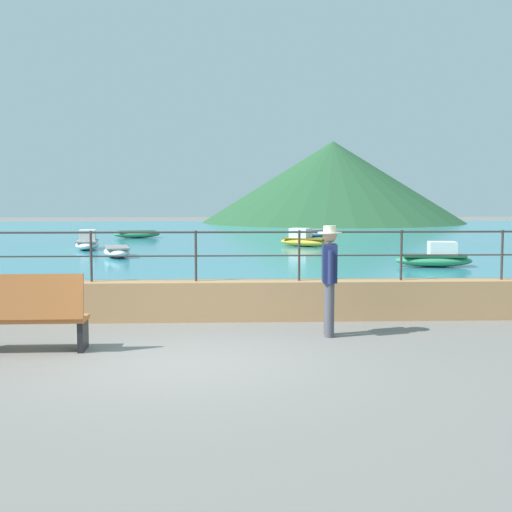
% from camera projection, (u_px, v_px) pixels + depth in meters
% --- Properties ---
extents(ground_plane, '(120.00, 120.00, 0.00)m').
position_uv_depth(ground_plane, '(186.00, 363.00, 9.32)').
color(ground_plane, slate).
extents(promenade_wall, '(20.00, 0.56, 0.70)m').
position_uv_depth(promenade_wall, '(196.00, 301.00, 12.47)').
color(promenade_wall, tan).
rests_on(promenade_wall, ground).
extents(railing, '(18.44, 0.04, 0.90)m').
position_uv_depth(railing, '(196.00, 246.00, 12.39)').
color(railing, '#383330').
rests_on(railing, promenade_wall).
extents(lake_water, '(64.00, 44.32, 0.06)m').
position_uv_depth(lake_water, '(215.00, 239.00, 35.03)').
color(lake_water, teal).
rests_on(lake_water, ground).
extents(hill_main, '(20.56, 20.56, 6.36)m').
position_uv_depth(hill_main, '(333.00, 182.00, 54.59)').
color(hill_main, '#285633').
rests_on(hill_main, ground).
extents(bench_main, '(1.71, 0.58, 1.13)m').
position_uv_depth(bench_main, '(25.00, 313.00, 9.91)').
color(bench_main, '#B76633').
rests_on(bench_main, ground).
extents(person_walking, '(0.38, 0.57, 1.75)m').
position_uv_depth(person_walking, '(329.00, 275.00, 11.00)').
color(person_walking, '#4C4C56').
rests_on(person_walking, ground).
extents(boat_1, '(1.35, 2.44, 0.36)m').
position_uv_depth(boat_1, '(117.00, 251.00, 24.44)').
color(boat_1, white).
rests_on(boat_1, lake_water).
extents(boat_2, '(2.43, 1.97, 0.76)m').
position_uv_depth(boat_2, '(305.00, 240.00, 29.37)').
color(boat_2, gold).
rests_on(boat_2, lake_water).
extents(boat_4, '(2.39, 1.18, 0.76)m').
position_uv_depth(boat_4, '(435.00, 258.00, 21.10)').
color(boat_4, '#338C59').
rests_on(boat_4, lake_water).
extents(boat_5, '(2.43, 1.31, 0.36)m').
position_uv_depth(boat_5, '(137.00, 234.00, 35.05)').
color(boat_5, '#338C59').
rests_on(boat_5, lake_water).
extents(boat_6, '(1.18, 2.39, 0.76)m').
position_uv_depth(boat_6, '(87.00, 242.00, 27.84)').
color(boat_6, white).
rests_on(boat_6, lake_water).
extents(boat_7, '(2.46, 1.82, 0.36)m').
position_uv_depth(boat_7, '(316.00, 233.00, 36.34)').
color(boat_7, white).
rests_on(boat_7, lake_water).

